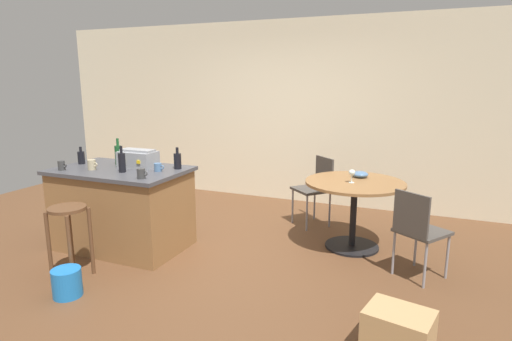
{
  "coord_description": "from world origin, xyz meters",
  "views": [
    {
      "loc": [
        2.0,
        -3.75,
        1.82
      ],
      "look_at": [
        0.29,
        0.37,
        0.87
      ],
      "focal_mm": 29.54,
      "sensor_mm": 36.0,
      "label": 1
    }
  ],
  "objects": [
    {
      "name": "ground_plane",
      "position": [
        0.0,
        0.0,
        0.0
      ],
      "size": [
        8.8,
        8.8,
        0.0
      ],
      "primitive_type": "plane",
      "color": "brown"
    },
    {
      "name": "cardboard_box",
      "position": [
        1.91,
        -1.02,
        0.15
      ],
      "size": [
        0.49,
        0.41,
        0.31
      ],
      "primitive_type": "cube",
      "rotation": [
        0.0,
        0.0,
        -0.22
      ],
      "color": "tan",
      "rests_on": "ground_plane"
    },
    {
      "name": "bottle_1",
      "position": [
        -1.23,
        -0.01,
        1.01
      ],
      "size": [
        0.08,
        0.08,
        0.3
      ],
      "color": "#194C23",
      "rests_on": "kitchen_island"
    },
    {
      "name": "serving_bowl",
      "position": [
        1.32,
        0.96,
        0.79
      ],
      "size": [
        0.18,
        0.18,
        0.07
      ],
      "primitive_type": "ellipsoid",
      "color": "#4C7099",
      "rests_on": "dining_table"
    },
    {
      "name": "folding_chair_near",
      "position": [
        0.72,
        1.35,
        0.52
      ],
      "size": [
        0.56,
        0.56,
        0.87
      ],
      "color": "#47423D",
      "rests_on": "ground_plane"
    },
    {
      "name": "toolbox",
      "position": [
        -0.92,
        -0.06,
        0.99
      ],
      "size": [
        0.4,
        0.25,
        0.2
      ],
      "color": "gray",
      "rests_on": "kitchen_island"
    },
    {
      "name": "cup_3",
      "position": [
        -1.58,
        -0.5,
        0.94
      ],
      "size": [
        0.11,
        0.07,
        0.1
      ],
      "color": "#383838",
      "rests_on": "kitchen_island"
    },
    {
      "name": "folding_chair_far",
      "position": [
        1.97,
        0.21,
        0.5
      ],
      "size": [
        0.55,
        0.55,
        0.85
      ],
      "color": "#47423D",
      "rests_on": "ground_plane"
    },
    {
      "name": "dining_table",
      "position": [
        1.3,
        0.74,
        0.58
      ],
      "size": [
        1.07,
        1.07,
        0.76
      ],
      "color": "black",
      "rests_on": "ground_plane"
    },
    {
      "name": "back_wall",
      "position": [
        0.0,
        2.36,
        1.35
      ],
      "size": [
        8.0,
        0.1,
        2.7
      ],
      "primitive_type": "cube",
      "color": "beige",
      "rests_on": "ground_plane"
    },
    {
      "name": "bottle_3",
      "position": [
        -1.65,
        -0.15,
        0.97
      ],
      "size": [
        0.08,
        0.08,
        0.2
      ],
      "color": "black",
      "rests_on": "kitchen_island"
    },
    {
      "name": "bottle_2",
      "position": [
        -0.48,
        0.03,
        0.98
      ],
      "size": [
        0.08,
        0.08,
        0.23
      ],
      "color": "black",
      "rests_on": "kitchen_island"
    },
    {
      "name": "wooden_stool",
      "position": [
        -1.02,
        -0.99,
        0.5
      ],
      "size": [
        0.34,
        0.34,
        0.69
      ],
      "color": "brown",
      "rests_on": "ground_plane"
    },
    {
      "name": "wine_glass",
      "position": [
        1.27,
        0.67,
        0.86
      ],
      "size": [
        0.07,
        0.07,
        0.14
      ],
      "color": "silver",
      "rests_on": "dining_table"
    },
    {
      "name": "kitchen_island",
      "position": [
        -1.06,
        -0.2,
        0.45
      ],
      "size": [
        1.42,
        0.89,
        0.89
      ],
      "color": "olive",
      "rests_on": "ground_plane"
    },
    {
      "name": "plastic_bucket",
      "position": [
        -0.78,
        -1.29,
        0.12
      ],
      "size": [
        0.25,
        0.25,
        0.25
      ],
      "primitive_type": "cylinder",
      "color": "blue",
      "rests_on": "ground_plane"
    },
    {
      "name": "cup_0",
      "position": [
        -0.55,
        -0.49,
        0.94
      ],
      "size": [
        0.12,
        0.08,
        0.1
      ],
      "color": "#383838",
      "rests_on": "kitchen_island"
    },
    {
      "name": "cup_2",
      "position": [
        -0.6,
        -0.15,
        0.93
      ],
      "size": [
        0.12,
        0.08,
        0.09
      ],
      "color": "#4C7099",
      "rests_on": "kitchen_island"
    },
    {
      "name": "cup_1",
      "position": [
        -1.3,
        -0.36,
        0.94
      ],
      "size": [
        0.12,
        0.08,
        0.11
      ],
      "color": "tan",
      "rests_on": "kitchen_island"
    },
    {
      "name": "bottle_0",
      "position": [
        -0.92,
        -0.33,
        1.0
      ],
      "size": [
        0.07,
        0.07,
        0.28
      ],
      "color": "black",
      "rests_on": "kitchen_island"
    }
  ]
}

